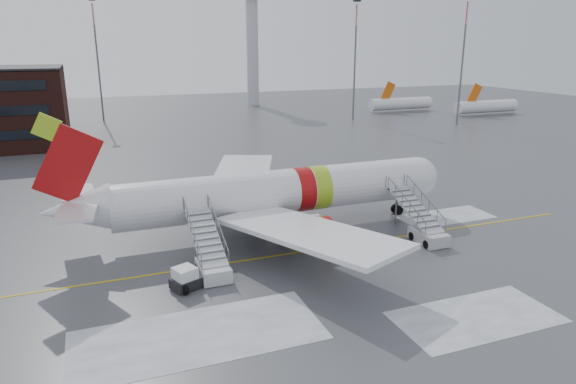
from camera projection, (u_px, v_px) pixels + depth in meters
name	position (u px, v px, depth m)	size (l,w,h in m)	color
ground	(249.00, 254.00, 39.93)	(260.00, 260.00, 0.00)	#494C4F
airliner	(269.00, 194.00, 43.97)	(35.03, 32.97, 11.18)	white
airstair_fwd	(424.00, 228.00, 42.67)	(2.05, 7.70, 3.48)	#B0B3B8
airstair_aft	(211.00, 259.00, 36.47)	(2.05, 7.70, 3.48)	#B7B9BF
pushback_tug	(189.00, 278.00, 34.40)	(3.02, 2.69, 1.53)	black
control_tower	(252.00, 31.00, 130.11)	(6.40, 6.40, 30.00)	#B2B5BA
light_mast_far_ne	(355.00, 53.00, 106.06)	(1.20, 1.20, 24.25)	#595B60
light_mast_far_n	(97.00, 53.00, 103.17)	(1.20, 1.20, 24.25)	#595B60
light_mast_far_e	(463.00, 53.00, 99.03)	(1.20, 1.20, 24.25)	#595B60
distant_aircraft	(427.00, 114.00, 118.79)	(35.00, 18.00, 8.00)	#D8590C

